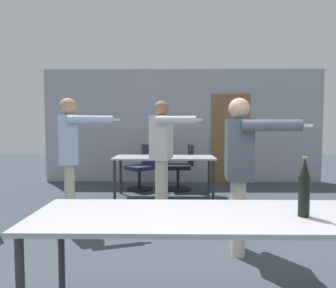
# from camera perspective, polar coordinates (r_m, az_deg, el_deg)

# --- Properties ---
(back_wall) EXTENTS (6.46, 0.12, 2.62)m
(back_wall) POSITION_cam_1_polar(r_m,az_deg,el_deg) (7.02, 3.08, 3.36)
(back_wall) COLOR #A3A8B2
(back_wall) RESTS_ON ground_plane
(conference_table_near) EXTENTS (2.35, 0.74, 0.75)m
(conference_table_near) POSITION_cam_1_polar(r_m,az_deg,el_deg) (2.05, 8.20, -14.65)
(conference_table_near) COLOR #A8A8AD
(conference_table_near) RESTS_ON ground_plane
(conference_table_far) EXTENTS (1.84, 0.74, 0.75)m
(conference_table_far) POSITION_cam_1_polar(r_m,az_deg,el_deg) (5.50, -0.72, -3.18)
(conference_table_far) COLOR #A8A8AD
(conference_table_far) RESTS_ON ground_plane
(person_far_watching) EXTENTS (0.74, 0.72, 1.61)m
(person_far_watching) POSITION_cam_1_polar(r_m,az_deg,el_deg) (3.19, 13.51, -3.16)
(person_far_watching) COLOR beige
(person_far_watching) RESTS_ON ground_plane
(person_left_plaid) EXTENTS (0.88, 0.59, 1.69)m
(person_left_plaid) POSITION_cam_1_polar(r_m,az_deg,el_deg) (4.22, -18.16, -0.77)
(person_left_plaid) COLOR beige
(person_left_plaid) RESTS_ON ground_plane
(person_near_casual) EXTENTS (0.76, 0.80, 1.70)m
(person_near_casual) POSITION_cam_1_polar(r_m,az_deg,el_deg) (4.50, -1.06, -0.42)
(person_near_casual) COLOR beige
(person_near_casual) RESTS_ON ground_plane
(office_chair_side_rolled) EXTENTS (0.69, 0.68, 0.92)m
(office_chair_side_rolled) POSITION_cam_1_polar(r_m,az_deg,el_deg) (6.25, -4.93, -4.73)
(office_chair_side_rolled) COLOR black
(office_chair_side_rolled) RESTS_ON ground_plane
(office_chair_far_left) EXTENTS (0.57, 0.52, 0.94)m
(office_chair_far_left) POSITION_cam_1_polar(r_m,az_deg,el_deg) (6.16, 2.63, -4.69)
(office_chair_far_left) COLOR black
(office_chair_far_left) RESTS_ON ground_plane
(beer_bottle) EXTENTS (0.07, 0.07, 0.38)m
(beer_bottle) POSITION_cam_1_polar(r_m,az_deg,el_deg) (2.10, 24.51, -7.71)
(beer_bottle) COLOR black
(beer_bottle) RESTS_ON conference_table_near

